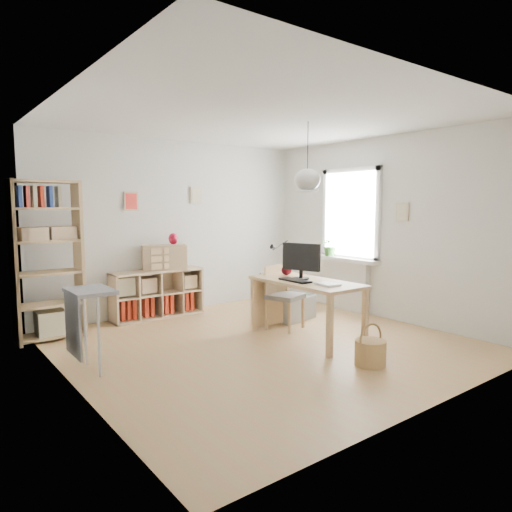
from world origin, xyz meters
TOP-DOWN VIEW (x-y plane):
  - ground at (0.00, 0.00)m, footprint 4.50×4.50m
  - room_shell at (0.55, -0.15)m, footprint 4.50×4.50m
  - window_unit at (2.23, 0.60)m, footprint 0.07×1.16m
  - radiator at (2.19, 0.60)m, footprint 0.10×0.80m
  - windowsill at (2.14, 0.60)m, footprint 0.22×1.20m
  - desk at (0.55, -0.15)m, footprint 0.70×1.50m
  - cube_shelf at (-0.47, 2.08)m, footprint 1.40×0.38m
  - tall_bookshelf at (-2.04, 1.80)m, footprint 0.80×0.38m
  - side_table at (-2.04, 0.35)m, footprint 0.40×0.55m
  - chair at (0.63, 0.42)m, footprint 0.53×0.53m
  - wicker_basket at (0.42, -1.28)m, footprint 0.33×0.33m
  - storage_chest at (1.07, 0.79)m, footprint 0.80×0.87m
  - monitor at (0.56, -0.04)m, footprint 0.21×0.52m
  - keyboard at (0.39, -0.12)m, footprint 0.17×0.45m
  - task_lamp at (0.63, 0.46)m, footprint 0.40×0.15m
  - yarn_ball at (0.64, 0.33)m, footprint 0.13×0.13m
  - paper_tray at (0.51, -0.56)m, footprint 0.22×0.27m
  - drawer_chest at (-0.32, 2.04)m, footprint 0.71×0.50m
  - red_vase at (-0.17, 2.04)m, footprint 0.15×0.15m
  - potted_plant at (2.12, 0.93)m, footprint 0.32×0.28m

SIDE VIEW (x-z plane):
  - ground at x=0.00m, z-range 0.00..0.00m
  - wicker_basket at x=0.42m, z-range -0.08..0.38m
  - storage_chest at x=1.07m, z-range -0.12..0.58m
  - cube_shelf at x=-0.47m, z-range -0.06..0.66m
  - radiator at x=2.19m, z-range 0.00..0.80m
  - chair at x=0.63m, z-range 0.06..0.93m
  - desk at x=0.55m, z-range 0.28..1.03m
  - side_table at x=-2.04m, z-range 0.24..1.09m
  - keyboard at x=0.39m, z-range 0.75..0.77m
  - paper_tray at x=0.51m, z-range 0.75..0.78m
  - yarn_ball at x=0.64m, z-range 0.75..0.88m
  - windowsill at x=2.14m, z-range 0.80..0.86m
  - drawer_chest at x=-0.32m, z-range 0.72..1.09m
  - monitor at x=0.56m, z-range 0.78..1.24m
  - potted_plant at x=2.12m, z-range 0.86..1.21m
  - task_lamp at x=0.63m, z-range 0.83..1.25m
  - tall_bookshelf at x=-2.04m, z-range 0.09..2.09m
  - red_vase at x=-0.17m, z-range 1.09..1.27m
  - window_unit at x=2.23m, z-range 0.82..2.28m
  - room_shell at x=0.55m, z-range -0.25..4.25m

